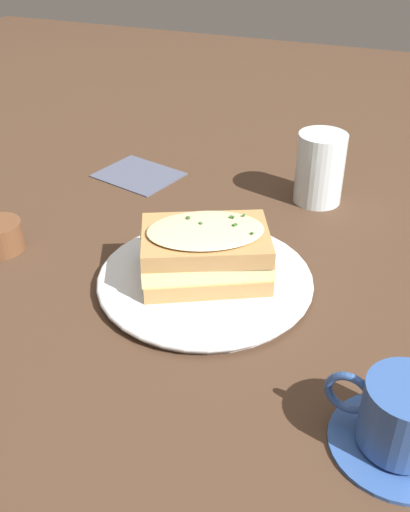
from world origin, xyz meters
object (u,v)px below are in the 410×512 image
object	(u,v)px
dinner_plate	(205,280)
sandwich	(205,253)
napkin	(138,174)
water_glass	(320,168)
condiment_pot	(0,236)
teacup_with_saucer	(402,420)

from	to	relation	value
dinner_plate	sandwich	size ratio (longest dim) A/B	1.46
sandwich	napkin	xyz separation A→B (m)	(0.21, -0.25, -0.04)
water_glass	condiment_pot	bearing A→B (deg)	38.31
teacup_with_saucer	napkin	world-z (taller)	teacup_with_saucer
sandwich	teacup_with_saucer	distance (m)	0.29
dinner_plate	water_glass	world-z (taller)	water_glass
napkin	condiment_pot	distance (m)	0.28
dinner_plate	teacup_with_saucer	bearing A→B (deg)	145.98
dinner_plate	water_glass	distance (m)	0.28
dinner_plate	water_glass	size ratio (longest dim) A/B	2.45
water_glass	condiment_pot	size ratio (longest dim) A/B	1.77
condiment_pot	water_glass	bearing A→B (deg)	-141.69
condiment_pot	teacup_with_saucer	bearing A→B (deg)	164.60
dinner_plate	water_glass	xyz separation A→B (m)	(-0.08, -0.27, 0.04)
dinner_plate	teacup_with_saucer	size ratio (longest dim) A/B	1.96
water_glass	dinner_plate	bearing A→B (deg)	73.27
teacup_with_saucer	water_glass	bearing A→B (deg)	-60.35
sandwich	teacup_with_saucer	xyz separation A→B (m)	(-0.24, 0.16, -0.02)
sandwich	condiment_pot	size ratio (longest dim) A/B	2.97
teacup_with_saucer	condiment_pot	distance (m)	0.54
water_glass	napkin	world-z (taller)	water_glass
teacup_with_saucer	napkin	distance (m)	0.61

